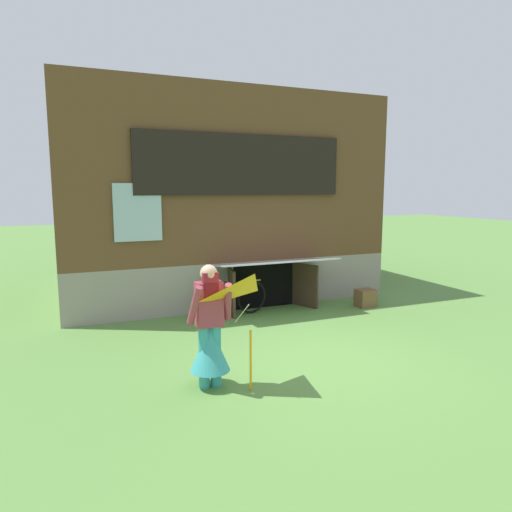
{
  "coord_description": "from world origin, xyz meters",
  "views": [
    {
      "loc": [
        -3.48,
        -6.0,
        2.57
      ],
      "look_at": [
        -0.53,
        1.0,
        1.46
      ],
      "focal_mm": 32.3,
      "sensor_mm": 36.0,
      "label": 1
    }
  ],
  "objects_px": {
    "person": "(210,336)",
    "wooden_crate": "(365,298)",
    "bicycle_yellow": "(232,299)",
    "kite": "(255,301)"
  },
  "relations": [
    {
      "from": "bicycle_yellow",
      "to": "kite",
      "type": "bearing_deg",
      "value": -115.88
    },
    {
      "from": "person",
      "to": "wooden_crate",
      "type": "height_order",
      "value": "person"
    },
    {
      "from": "person",
      "to": "wooden_crate",
      "type": "relative_size",
      "value": 4.12
    },
    {
      "from": "bicycle_yellow",
      "to": "wooden_crate",
      "type": "relative_size",
      "value": 4.09
    },
    {
      "from": "person",
      "to": "kite",
      "type": "relative_size",
      "value": 1.12
    },
    {
      "from": "wooden_crate",
      "to": "bicycle_yellow",
      "type": "bearing_deg",
      "value": 172.81
    },
    {
      "from": "bicycle_yellow",
      "to": "wooden_crate",
      "type": "xyz_separation_m",
      "value": [
        2.98,
        -0.38,
        -0.17
      ]
    },
    {
      "from": "bicycle_yellow",
      "to": "wooden_crate",
      "type": "height_order",
      "value": "bicycle_yellow"
    },
    {
      "from": "person",
      "to": "kite",
      "type": "height_order",
      "value": "person"
    },
    {
      "from": "person",
      "to": "wooden_crate",
      "type": "distance_m",
      "value": 5.13
    }
  ]
}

